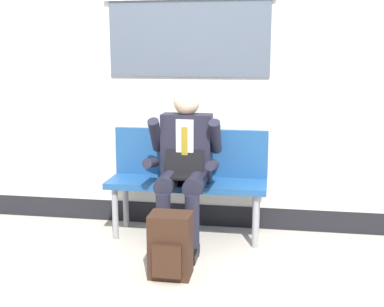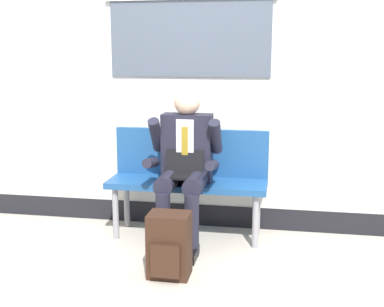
% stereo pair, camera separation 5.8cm
% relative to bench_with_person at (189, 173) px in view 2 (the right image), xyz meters
% --- Properties ---
extents(ground_plane, '(18.00, 18.00, 0.00)m').
position_rel_bench_with_person_xyz_m(ground_plane, '(0.15, -0.47, -0.53)').
color(ground_plane, '#B2A899').
extents(station_wall, '(6.70, 0.17, 2.67)m').
position_rel_bench_with_person_xyz_m(station_wall, '(0.15, 0.28, 0.81)').
color(station_wall, silver).
rests_on(station_wall, ground).
extents(bench_with_person, '(1.30, 0.42, 0.88)m').
position_rel_bench_with_person_xyz_m(bench_with_person, '(0.00, 0.00, 0.00)').
color(bench_with_person, navy).
rests_on(bench_with_person, ground).
extents(person_seated, '(0.57, 0.70, 1.23)m').
position_rel_bench_with_person_xyz_m(person_seated, '(0.00, -0.20, 0.13)').
color(person_seated, '#1E1E2D').
rests_on(person_seated, ground).
extents(backpack, '(0.28, 0.25, 0.45)m').
position_rel_bench_with_person_xyz_m(backpack, '(0.02, -0.85, -0.31)').
color(backpack, '#331E14').
rests_on(backpack, ground).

